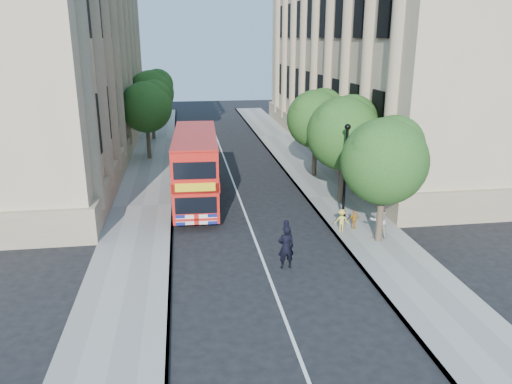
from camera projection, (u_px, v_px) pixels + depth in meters
name	position (u px, v px, depth m)	size (l,w,h in m)	color
ground	(270.00, 280.00, 20.34)	(120.00, 120.00, 0.00)	black
pavement_right	(334.00, 197.00, 30.58)	(3.50, 80.00, 0.12)	gray
pavement_left	(143.00, 206.00, 28.96)	(3.50, 80.00, 0.12)	gray
building_right	(382.00, 43.00, 42.27)	(12.00, 38.00, 18.00)	tan
building_left	(41.00, 43.00, 38.39)	(12.00, 38.00, 18.00)	tan
tree_right_near	(385.00, 157.00, 22.77)	(4.00, 4.00, 6.08)	#473828
tree_right_mid	(344.00, 129.00, 28.37)	(4.20, 4.20, 6.37)	#473828
tree_right_far	(317.00, 116.00, 34.08)	(4.00, 4.00, 6.15)	#473828
tree_left_far	(147.00, 104.00, 38.99)	(4.00, 4.00, 6.30)	#473828
tree_left_back	(152.00, 90.00, 46.46)	(4.20, 4.20, 6.65)	#473828
lamp_post	(345.00, 177.00, 25.97)	(0.32, 0.32, 5.16)	black
double_decker_bus	(196.00, 167.00, 28.79)	(2.75, 9.08, 4.15)	red
box_van	(199.00, 165.00, 33.46)	(2.07, 4.55, 2.54)	black
police_constable	(286.00, 247.00, 21.12)	(0.70, 0.46, 1.91)	black
woman_pedestrian	(379.00, 220.00, 23.97)	(0.92, 0.72, 1.89)	beige
child_a	(354.00, 220.00, 25.29)	(0.57, 0.24, 0.98)	orange
child_b	(341.00, 220.00, 24.93)	(0.75, 0.43, 1.16)	gold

